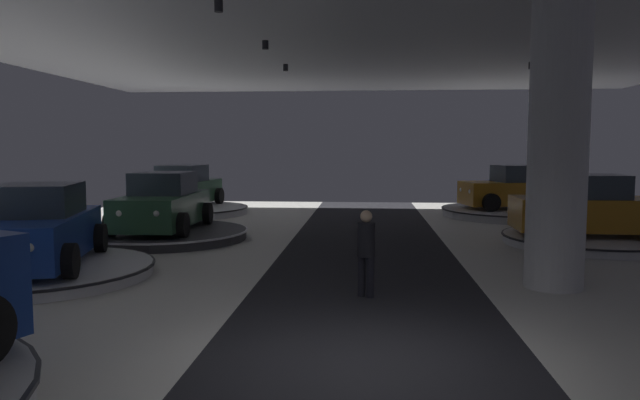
{
  "coord_description": "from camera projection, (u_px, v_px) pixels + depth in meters",
  "views": [
    {
      "loc": [
        -0.02,
        -7.06,
        2.72
      ],
      "look_at": [
        -1.18,
        7.54,
        1.4
      ],
      "focal_mm": 32.83,
      "sensor_mm": 36.0,
      "label": 1
    }
  ],
  "objects": [
    {
      "name": "ground",
      "position": [
        367.0,
        369.0,
        7.25
      ],
      "size": [
        24.0,
        44.0,
        0.06
      ],
      "color": "silver"
    },
    {
      "name": "column_right",
      "position": [
        558.0,
        146.0,
        11.16
      ],
      "size": [
        1.11,
        1.11,
        5.5
      ],
      "color": "silver",
      "rests_on": "ground"
    },
    {
      "name": "display_platform_deep_right",
      "position": [
        516.0,
        212.0,
        23.14
      ],
      "size": [
        5.79,
        5.79,
        0.32
      ],
      "color": "#B7B7BC",
      "rests_on": "ground"
    },
    {
      "name": "display_car_deep_right",
      "position": [
        517.0,
        189.0,
        23.06
      ],
      "size": [
        4.46,
        2.84,
        1.71
      ],
      "color": "#B77519",
      "rests_on": "display_platform_deep_right"
    },
    {
      "name": "display_platform_far_right",
      "position": [
        591.0,
        239.0,
        16.4
      ],
      "size": [
        4.81,
        4.81,
        0.26
      ],
      "color": "silver",
      "rests_on": "ground"
    },
    {
      "name": "display_car_far_right",
      "position": [
        591.0,
        208.0,
        16.33
      ],
      "size": [
        4.28,
        2.3,
        1.71
      ],
      "color": "#B77519",
      "rests_on": "display_platform_far_right"
    },
    {
      "name": "display_platform_far_left",
      "position": [
        163.0,
        234.0,
        17.34
      ],
      "size": [
        5.0,
        5.0,
        0.29
      ],
      "color": "#333338",
      "rests_on": "ground"
    },
    {
      "name": "display_car_far_left",
      "position": [
        163.0,
        204.0,
        17.29
      ],
      "size": [
        2.34,
        4.3,
        1.71
      ],
      "color": "#2D5638",
      "rests_on": "display_platform_far_left"
    },
    {
      "name": "display_platform_mid_left",
      "position": [
        38.0,
        271.0,
        12.25
      ],
      "size": [
        4.76,
        4.76,
        0.25
      ],
      "color": "silver",
      "rests_on": "ground"
    },
    {
      "name": "display_car_mid_left",
      "position": [
        36.0,
        229.0,
        12.2
      ],
      "size": [
        3.02,
        4.51,
        1.71
      ],
      "color": "navy",
      "rests_on": "display_platform_mid_left"
    },
    {
      "name": "display_platform_deep_left",
      "position": [
        185.0,
        210.0,
        23.94
      ],
      "size": [
        5.15,
        5.15,
        0.3
      ],
      "color": "silver",
      "rests_on": "ground"
    },
    {
      "name": "display_car_deep_left",
      "position": [
        184.0,
        188.0,
        23.83
      ],
      "size": [
        2.51,
        4.35,
        1.71
      ],
      "color": "#2D5638",
      "rests_on": "display_platform_deep_left"
    },
    {
      "name": "visitor_walking_near",
      "position": [
        366.0,
        248.0,
        10.59
      ],
      "size": [
        0.32,
        0.32,
        1.59
      ],
      "color": "black",
      "rests_on": "ground"
    }
  ]
}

